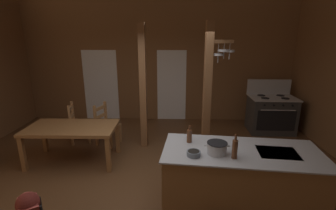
{
  "coord_description": "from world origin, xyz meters",
  "views": [
    {
      "loc": [
        0.49,
        -3.36,
        2.41
      ],
      "look_at": [
        0.36,
        0.79,
        1.23
      ],
      "focal_mm": 25.65,
      "sensor_mm": 36.0,
      "label": 1
    }
  ],
  "objects_px": {
    "kitchen_island": "(239,179)",
    "bottle_short_on_counter": "(189,136)",
    "ladderback_chair_near_window": "(106,125)",
    "stockpot_on_counter": "(217,148)",
    "dining_table": "(72,131)",
    "ladderback_chair_by_post": "(79,124)",
    "stove_range": "(271,114)",
    "mixing_bowl_on_counter": "(194,153)",
    "bottle_tall_on_counter": "(235,149)"
  },
  "relations": [
    {
      "from": "bottle_tall_on_counter",
      "to": "bottle_short_on_counter",
      "type": "bearing_deg",
      "value": 139.21
    },
    {
      "from": "kitchen_island",
      "to": "bottle_tall_on_counter",
      "type": "bearing_deg",
      "value": -125.21
    },
    {
      "from": "dining_table",
      "to": "stockpot_on_counter",
      "type": "bearing_deg",
      "value": -27.95
    },
    {
      "from": "stove_range",
      "to": "dining_table",
      "type": "xyz_separation_m",
      "value": [
        -4.51,
        -1.74,
        0.17
      ]
    },
    {
      "from": "kitchen_island",
      "to": "bottle_short_on_counter",
      "type": "xyz_separation_m",
      "value": [
        -0.71,
        0.25,
        0.56
      ]
    },
    {
      "from": "stove_range",
      "to": "ladderback_chair_by_post",
      "type": "bearing_deg",
      "value": -170.22
    },
    {
      "from": "kitchen_island",
      "to": "ladderback_chair_near_window",
      "type": "xyz_separation_m",
      "value": [
        -2.51,
        2.12,
        -0.0
      ]
    },
    {
      "from": "stove_range",
      "to": "bottle_short_on_counter",
      "type": "distance_m",
      "value": 3.62
    },
    {
      "from": "stockpot_on_counter",
      "to": "bottle_tall_on_counter",
      "type": "distance_m",
      "value": 0.25
    },
    {
      "from": "stockpot_on_counter",
      "to": "mixing_bowl_on_counter",
      "type": "relative_size",
      "value": 1.85
    },
    {
      "from": "kitchen_island",
      "to": "bottle_short_on_counter",
      "type": "relative_size",
      "value": 8.66
    },
    {
      "from": "dining_table",
      "to": "bottle_tall_on_counter",
      "type": "xyz_separation_m",
      "value": [
        2.77,
        -1.49,
        0.39
      ]
    },
    {
      "from": "stove_range",
      "to": "mixing_bowl_on_counter",
      "type": "relative_size",
      "value": 7.18
    },
    {
      "from": "stove_range",
      "to": "stockpot_on_counter",
      "type": "xyz_separation_m",
      "value": [
        -1.94,
        -3.1,
        0.5
      ]
    },
    {
      "from": "dining_table",
      "to": "mixing_bowl_on_counter",
      "type": "distance_m",
      "value": 2.69
    },
    {
      "from": "dining_table",
      "to": "bottle_short_on_counter",
      "type": "xyz_separation_m",
      "value": [
        2.22,
        -1.02,
        0.36
      ]
    },
    {
      "from": "mixing_bowl_on_counter",
      "to": "bottle_tall_on_counter",
      "type": "bearing_deg",
      "value": -5.95
    },
    {
      "from": "kitchen_island",
      "to": "dining_table",
      "type": "xyz_separation_m",
      "value": [
        -2.93,
        1.26,
        0.2
      ]
    },
    {
      "from": "kitchen_island",
      "to": "ladderback_chair_by_post",
      "type": "xyz_separation_m",
      "value": [
        -3.19,
        2.18,
        -0.0
      ]
    },
    {
      "from": "ladderback_chair_near_window",
      "to": "bottle_tall_on_counter",
      "type": "relative_size",
      "value": 2.82
    },
    {
      "from": "ladderback_chair_by_post",
      "to": "bottle_tall_on_counter",
      "type": "height_order",
      "value": "bottle_tall_on_counter"
    },
    {
      "from": "stove_range",
      "to": "stockpot_on_counter",
      "type": "relative_size",
      "value": 3.88
    },
    {
      "from": "kitchen_island",
      "to": "stove_range",
      "type": "bearing_deg",
      "value": 62.3
    },
    {
      "from": "dining_table",
      "to": "ladderback_chair_near_window",
      "type": "bearing_deg",
      "value": 63.91
    },
    {
      "from": "ladderback_chair_near_window",
      "to": "ladderback_chair_by_post",
      "type": "relative_size",
      "value": 1.0
    },
    {
      "from": "mixing_bowl_on_counter",
      "to": "stockpot_on_counter",
      "type": "bearing_deg",
      "value": 13.27
    },
    {
      "from": "ladderback_chair_near_window",
      "to": "bottle_short_on_counter",
      "type": "relative_size",
      "value": 3.67
    },
    {
      "from": "dining_table",
      "to": "ladderback_chair_near_window",
      "type": "xyz_separation_m",
      "value": [
        0.42,
        0.85,
        -0.2
      ]
    },
    {
      "from": "mixing_bowl_on_counter",
      "to": "dining_table",
      "type": "bearing_deg",
      "value": 147.48
    },
    {
      "from": "dining_table",
      "to": "ladderback_chair_by_post",
      "type": "xyz_separation_m",
      "value": [
        -0.26,
        0.92,
        -0.2
      ]
    },
    {
      "from": "stockpot_on_counter",
      "to": "bottle_short_on_counter",
      "type": "distance_m",
      "value": 0.49
    },
    {
      "from": "ladderback_chair_by_post",
      "to": "mixing_bowl_on_counter",
      "type": "xyz_separation_m",
      "value": [
        2.51,
        -2.35,
        0.49
      ]
    },
    {
      "from": "ladderback_chair_by_post",
      "to": "stockpot_on_counter",
      "type": "bearing_deg",
      "value": -38.91
    },
    {
      "from": "mixing_bowl_on_counter",
      "to": "bottle_tall_on_counter",
      "type": "relative_size",
      "value": 0.54
    },
    {
      "from": "stove_range",
      "to": "dining_table",
      "type": "relative_size",
      "value": 0.77
    },
    {
      "from": "kitchen_island",
      "to": "mixing_bowl_on_counter",
      "type": "bearing_deg",
      "value": -165.61
    },
    {
      "from": "ladderback_chair_by_post",
      "to": "bottle_short_on_counter",
      "type": "bearing_deg",
      "value": -37.98
    },
    {
      "from": "kitchen_island",
      "to": "ladderback_chair_near_window",
      "type": "height_order",
      "value": "ladderback_chair_near_window"
    },
    {
      "from": "bottle_tall_on_counter",
      "to": "bottle_short_on_counter",
      "type": "distance_m",
      "value": 0.73
    },
    {
      "from": "kitchen_island",
      "to": "bottle_short_on_counter",
      "type": "bearing_deg",
      "value": 160.77
    },
    {
      "from": "ladderback_chair_near_window",
      "to": "stockpot_on_counter",
      "type": "xyz_separation_m",
      "value": [
        2.15,
        -2.22,
        0.53
      ]
    },
    {
      "from": "kitchen_island",
      "to": "dining_table",
      "type": "relative_size",
      "value": 1.31
    },
    {
      "from": "bottle_tall_on_counter",
      "to": "bottle_short_on_counter",
      "type": "height_order",
      "value": "bottle_tall_on_counter"
    },
    {
      "from": "stockpot_on_counter",
      "to": "bottle_tall_on_counter",
      "type": "bearing_deg",
      "value": -32.39
    },
    {
      "from": "dining_table",
      "to": "ladderback_chair_by_post",
      "type": "bearing_deg",
      "value": 105.56
    },
    {
      "from": "kitchen_island",
      "to": "ladderback_chair_by_post",
      "type": "bearing_deg",
      "value": 145.62
    },
    {
      "from": "ladderback_chair_by_post",
      "to": "stove_range",
      "type": "bearing_deg",
      "value": 9.78
    },
    {
      "from": "stove_range",
      "to": "stockpot_on_counter",
      "type": "height_order",
      "value": "stove_range"
    },
    {
      "from": "kitchen_island",
      "to": "ladderback_chair_by_post",
      "type": "distance_m",
      "value": 3.86
    },
    {
      "from": "kitchen_island",
      "to": "dining_table",
      "type": "bearing_deg",
      "value": 156.68
    }
  ]
}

